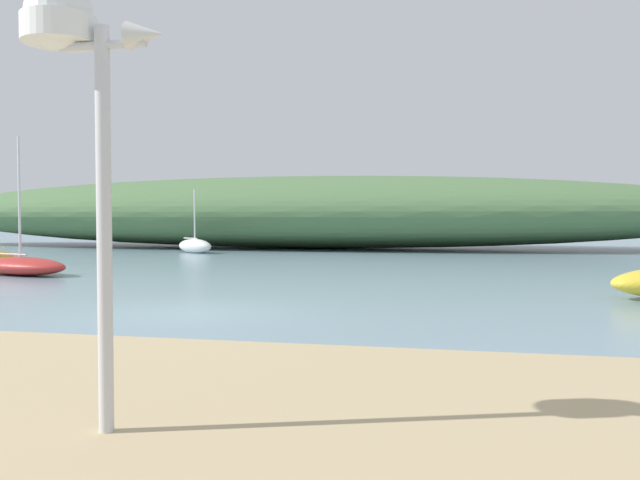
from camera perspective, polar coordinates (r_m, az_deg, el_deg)
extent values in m
plane|color=#7A99A8|center=(13.38, -11.45, -6.25)|extent=(120.00, 120.00, 0.00)
ellipsoid|color=#517547|center=(39.79, -1.54, 2.43)|extent=(50.99, 11.09, 4.30)
cylinder|color=silver|center=(5.51, -18.19, 0.76)|extent=(0.12, 0.12, 3.24)
cylinder|color=silver|center=(5.68, -18.37, 15.73)|extent=(0.75, 0.07, 0.07)
cylinder|color=white|center=(5.90, -21.66, 16.56)|extent=(0.59, 0.59, 0.21)
sphere|color=white|center=(5.93, -21.67, 17.56)|extent=(0.55, 0.55, 0.55)
cone|color=silver|center=(5.52, -14.87, 16.82)|extent=(0.30, 0.22, 0.22)
ellipsoid|color=#B72D28|center=(23.61, -24.53, -2.05)|extent=(4.22, 2.56, 0.59)
cylinder|color=silver|center=(23.56, -24.61, 3.22)|extent=(0.08, 0.08, 4.10)
cylinder|color=silver|center=(24.07, -25.38, -1.11)|extent=(1.72, 0.57, 0.06)
ellipsoid|color=white|center=(34.61, -10.79, -0.52)|extent=(2.57, 1.98, 0.73)
cylinder|color=silver|center=(34.58, -10.81, 2.04)|extent=(0.08, 0.08, 2.80)
cylinder|color=silver|center=(34.89, -11.16, 0.15)|extent=(0.99, 0.61, 0.06)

